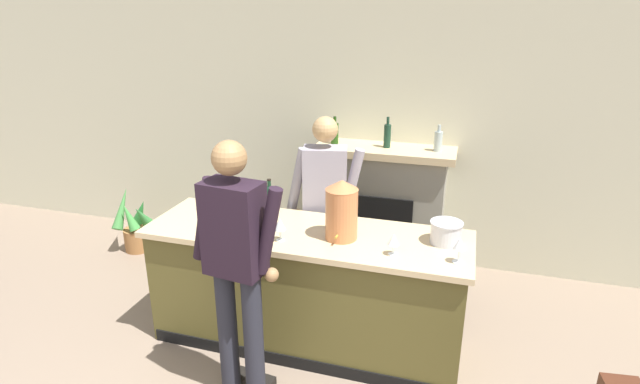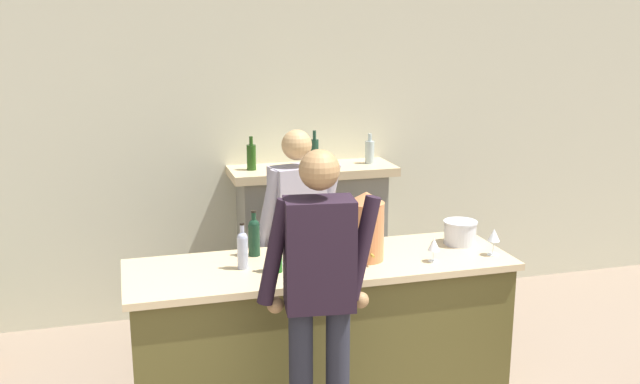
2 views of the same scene
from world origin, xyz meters
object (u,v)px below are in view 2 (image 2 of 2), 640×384
fireplace_stone (312,239)px  wine_bottle_riesling_slim (276,252)px  copper_dispenser (366,226)px  wine_glass_mid_counter (494,236)px  person_customer (319,300)px  wine_glass_front_left (434,245)px  wine_glass_near_bucket (278,244)px  wine_bottle_cabernet_heavy (243,248)px  person_bartender (298,238)px  wine_glass_by_dispenser (310,255)px  ice_bucket_steel (460,232)px  wine_bottle_burgundy_dark (254,235)px

fireplace_stone → wine_bottle_riesling_slim: size_ratio=5.63×
copper_dispenser → wine_glass_mid_counter: copper_dispenser is taller
person_customer → wine_glass_front_left: bearing=30.9°
wine_glass_front_left → wine_glass_near_bucket: 0.98m
wine_bottle_riesling_slim → wine_glass_mid_counter: (1.42, -0.07, 0.00)m
copper_dispenser → wine_bottle_cabernet_heavy: bearing=176.8°
wine_glass_mid_counter → person_bartender: bearing=146.9°
wine_bottle_riesling_slim → wine_glass_by_dispenser: bearing=-28.5°
person_bartender → wine_glass_near_bucket: bearing=-115.9°
fireplace_stone → wine_glass_mid_counter: 1.86m
person_bartender → wine_glass_near_bucket: (-0.26, -0.53, 0.14)m
fireplace_stone → ice_bucket_steel: (0.68, -1.36, 0.40)m
wine_bottle_cabernet_heavy → wine_bottle_burgundy_dark: (0.11, 0.23, 0.01)m
copper_dispenser → wine_glass_near_bucket: size_ratio=2.44×
person_bartender → wine_glass_near_bucket: 0.60m
wine_bottle_burgundy_dark → wine_glass_mid_counter: wine_bottle_burgundy_dark is taller
copper_dispenser → wine_bottle_riesling_slim: copper_dispenser is taller
fireplace_stone → ice_bucket_steel: fireplace_stone is taller
wine_bottle_riesling_slim → wine_bottle_cabernet_heavy: 0.22m
fireplace_stone → wine_glass_by_dispenser: fireplace_stone is taller
copper_dispenser → wine_bottle_cabernet_heavy: 0.79m
ice_bucket_steel → wine_glass_mid_counter: 0.30m
fireplace_stone → wine_glass_near_bucket: 1.61m
fireplace_stone → wine_bottle_riesling_slim: 1.74m
person_customer → fireplace_stone: bearing=75.9°
wine_bottle_burgundy_dark → fireplace_stone: bearing=59.7°
wine_bottle_riesling_slim → wine_glass_near_bucket: (0.04, 0.13, 0.00)m
wine_glass_by_dispenser → ice_bucket_steel: bearing=15.0°
copper_dispenser → wine_glass_front_left: size_ratio=2.89×
fireplace_stone → wine_glass_by_dispenser: 1.78m
wine_glass_near_bucket → ice_bucket_steel: bearing=3.1°
wine_glass_near_bucket → fireplace_stone: bearing=67.2°
wine_glass_front_left → wine_glass_by_dispenser: size_ratio=0.89×
wine_bottle_burgundy_dark → wine_glass_mid_counter: (1.49, -0.41, -0.01)m
fireplace_stone → wine_glass_mid_counter: bearing=-64.5°
wine_glass_by_dispenser → wine_glass_mid_counter: wine_glass_mid_counter is taller
wine_bottle_riesling_slim → copper_dispenser: bearing=6.5°
person_customer → copper_dispenser: bearing=54.2°
ice_bucket_steel → person_customer: bearing=-146.0°
person_customer → wine_bottle_burgundy_dark: bearing=99.9°
wine_glass_front_left → person_bartender: bearing=133.1°
person_customer → ice_bucket_steel: person_customer is taller
fireplace_stone → wine_glass_near_bucket: fireplace_stone is taller
person_bartender → ice_bucket_steel: (1.02, -0.46, 0.09)m
person_customer → person_bartender: (0.20, 1.28, -0.06)m
ice_bucket_steel → wine_glass_front_left: 0.44m
wine_glass_mid_counter → wine_glass_near_bucket: size_ratio=0.97×
person_bartender → wine_bottle_cabernet_heavy: person_bartender is taller
person_customer → wine_glass_front_left: 1.05m
wine_glass_front_left → wine_glass_mid_counter: (0.43, 0.01, 0.02)m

